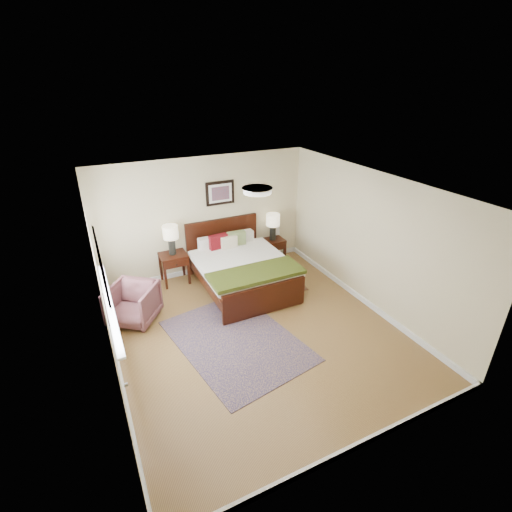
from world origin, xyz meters
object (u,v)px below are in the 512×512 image
(nightstand_left, at_px, (174,260))
(lamp_left, at_px, (171,235))
(nightstand_right, at_px, (273,248))
(lamp_right, at_px, (273,223))
(armchair, at_px, (133,304))
(rug_persian, at_px, (236,340))
(bed, at_px, (241,264))

(nightstand_left, height_order, lamp_left, lamp_left)
(nightstand_right, relative_size, lamp_right, 0.87)
(nightstand_right, distance_m, armchair, 3.46)
(nightstand_left, height_order, lamp_right, lamp_right)
(nightstand_left, xyz_separation_m, armchair, (-1.00, -1.02, -0.17))
(nightstand_right, bearing_deg, lamp_left, 179.71)
(lamp_left, bearing_deg, armchair, -133.71)
(lamp_right, distance_m, armchair, 3.51)
(nightstand_left, distance_m, nightstand_right, 2.31)
(nightstand_left, height_order, nightstand_right, nightstand_left)
(armchair, relative_size, rug_persian, 0.32)
(lamp_right, bearing_deg, nightstand_left, -179.46)
(nightstand_left, distance_m, lamp_left, 0.54)
(nightstand_left, bearing_deg, rug_persian, -80.48)
(lamp_right, relative_size, armchair, 0.79)
(lamp_right, relative_size, rug_persian, 0.25)
(nightstand_right, bearing_deg, armchair, -162.64)
(rug_persian, bearing_deg, bed, 53.51)
(nightstand_right, distance_m, lamp_right, 0.61)
(lamp_right, bearing_deg, armchair, -162.46)
(bed, bearing_deg, nightstand_left, 145.52)
(nightstand_right, height_order, rug_persian, nightstand_right)
(lamp_left, distance_m, armchair, 1.61)
(lamp_right, xyz_separation_m, armchair, (-3.30, -1.04, -0.59))
(bed, distance_m, rug_persian, 1.78)
(lamp_left, height_order, rug_persian, lamp_left)
(bed, bearing_deg, lamp_left, 144.79)
(lamp_left, distance_m, rug_persian, 2.59)
(nightstand_right, bearing_deg, rug_persian, -129.52)
(nightstand_right, relative_size, rug_persian, 0.22)
(lamp_right, bearing_deg, bed, -144.79)
(lamp_left, bearing_deg, lamp_right, 0.00)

